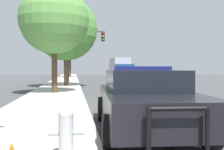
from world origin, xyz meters
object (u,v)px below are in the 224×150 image
at_px(box_truck, 120,67).
at_px(tree_sidewalk_mid, 66,29).
at_px(car_background_oncoming, 126,74).
at_px(tree_sidewalk_far, 70,46).
at_px(police_car, 144,99).
at_px(fire_hydrant, 66,130).
at_px(tree_sidewalk_near, 54,19).
at_px(traffic_light, 83,45).

relative_size(box_truck, tree_sidewalk_mid, 1.15).
relative_size(car_background_oncoming, tree_sidewalk_far, 0.67).
xyz_separation_m(police_car, car_background_oncoming, (4.71, 27.56, -0.05)).
height_order(fire_hydrant, tree_sidewalk_near, tree_sidewalk_near).
distance_m(fire_hydrant, tree_sidewalk_mid, 18.33).
xyz_separation_m(box_truck, tree_sidewalk_mid, (-7.27, -17.40, 2.97)).
relative_size(traffic_light, tree_sidewalk_near, 0.80).
relative_size(traffic_light, tree_sidewalk_far, 0.71).
bearing_deg(tree_sidewalk_near, police_car, -74.20).
bearing_deg(fire_hydrant, traffic_light, 87.34).
height_order(fire_hydrant, traffic_light, traffic_light).
height_order(traffic_light, box_truck, traffic_light).
distance_m(tree_sidewalk_far, tree_sidewalk_near, 27.87).
bearing_deg(police_car, tree_sidewalk_far, -83.07).
xyz_separation_m(police_car, tree_sidewalk_far, (-2.24, 37.50, 4.15)).
bearing_deg(tree_sidewalk_mid, traffic_light, 67.23).
bearing_deg(tree_sidewalk_far, box_truck, -30.37).
relative_size(police_car, fire_hydrant, 6.56).
xyz_separation_m(fire_hydrant, traffic_light, (0.99, 21.39, 3.04)).
bearing_deg(traffic_light, box_truck, 67.36).
bearing_deg(police_car, traffic_light, -84.16).
distance_m(tree_sidewalk_far, tree_sidewalk_mid, 21.65).
bearing_deg(tree_sidewalk_far, police_car, -86.59).
xyz_separation_m(fire_hydrant, box_truck, (6.79, 35.28, 1.04)).
bearing_deg(car_background_oncoming, tree_sidewalk_mid, 61.11).
distance_m(car_background_oncoming, tree_sidewalk_mid, 14.16).
bearing_deg(police_car, tree_sidewalk_mid, -78.37).
bearing_deg(tree_sidewalk_mid, fire_hydrant, -88.46).
bearing_deg(box_truck, fire_hydrant, 78.55).
distance_m(fire_hydrant, tree_sidewalk_far, 39.77).
height_order(box_truck, tree_sidewalk_mid, tree_sidewalk_mid).
xyz_separation_m(fire_hydrant, tree_sidewalk_far, (-0.46, 39.53, 4.40)).
xyz_separation_m(fire_hydrant, tree_sidewalk_near, (-0.95, 11.67, 3.71)).
xyz_separation_m(police_car, tree_sidewalk_mid, (-2.26, 15.84, 3.77)).
height_order(police_car, tree_sidewalk_mid, tree_sidewalk_mid).
bearing_deg(tree_sidewalk_near, tree_sidewalk_far, 88.99).
relative_size(fire_hydrant, box_truck, 0.10).
xyz_separation_m(car_background_oncoming, box_truck, (0.30, 5.69, 0.85)).
distance_m(traffic_light, tree_sidewalk_near, 9.93).
distance_m(car_background_oncoming, tree_sidewalk_near, 19.72).
height_order(traffic_light, car_background_oncoming, traffic_light).
distance_m(traffic_light, car_background_oncoming, 10.28).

